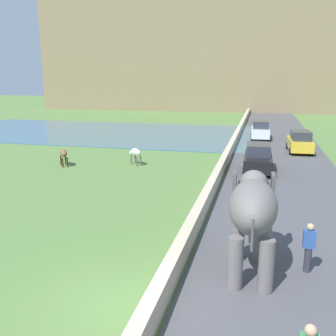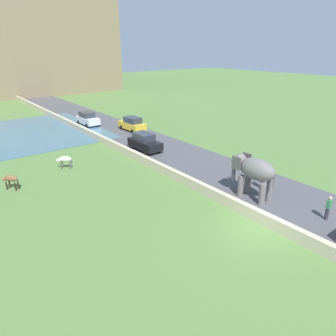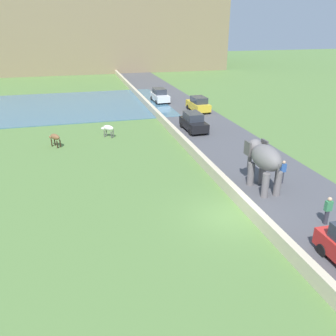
% 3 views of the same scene
% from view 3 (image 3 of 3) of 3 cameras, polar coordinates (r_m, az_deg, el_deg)
% --- Properties ---
extents(ground_plane, '(220.00, 220.00, 0.00)m').
position_cam_3_polar(ground_plane, '(19.51, 9.90, -7.89)').
color(ground_plane, '#567A3D').
extents(road_surface, '(7.00, 120.00, 0.06)m').
position_cam_3_polar(road_surface, '(38.51, 4.45, 7.99)').
color(road_surface, '#4C4C51').
rests_on(road_surface, ground).
extents(barrier_wall, '(0.40, 110.00, 0.78)m').
position_cam_3_polar(barrier_wall, '(35.48, -0.31, 7.37)').
color(barrier_wall, beige).
rests_on(barrier_wall, ground).
extents(lake, '(36.00, 18.00, 0.08)m').
position_cam_3_polar(lake, '(47.12, -22.93, 9.04)').
color(lake, '#426B84').
rests_on(lake, ground).
extents(hill_distant, '(64.00, 28.00, 26.15)m').
position_cam_3_polar(hill_distant, '(88.06, -15.45, 24.20)').
color(hill_distant, '#897556').
rests_on(hill_distant, ground).
extents(elephant, '(1.47, 3.48, 2.99)m').
position_cam_3_polar(elephant, '(22.22, 15.50, 1.37)').
color(elephant, slate).
rests_on(elephant, ground).
extents(person_beside_elephant, '(0.36, 0.22, 1.63)m').
position_cam_3_polar(person_beside_elephant, '(23.81, 18.35, -0.55)').
color(person_beside_elephant, '#33333D').
rests_on(person_beside_elephant, ground).
extents(person_trailing, '(0.36, 0.22, 1.63)m').
position_cam_3_polar(person_trailing, '(19.89, 24.78, -6.32)').
color(person_trailing, '#33333D').
rests_on(person_trailing, ground).
extents(car_yellow, '(1.92, 4.06, 1.80)m').
position_cam_3_polar(car_yellow, '(41.92, 5.01, 10.42)').
color(car_yellow, gold).
rests_on(car_yellow, ground).
extents(car_white, '(1.89, 4.05, 1.80)m').
position_cam_3_polar(car_white, '(47.00, -1.37, 11.85)').
color(car_white, white).
rests_on(car_white, ground).
extents(car_black, '(1.84, 4.02, 1.80)m').
position_cam_3_polar(car_black, '(34.09, 4.22, 7.55)').
color(car_black, black).
rests_on(car_black, ground).
extents(cow_white, '(1.26, 1.17, 1.15)m').
position_cam_3_polar(cow_white, '(32.56, -9.85, 6.42)').
color(cow_white, silver).
rests_on(cow_white, ground).
extents(cow_brown, '(1.12, 1.30, 1.15)m').
position_cam_3_polar(cow_brown, '(31.06, -18.12, 4.81)').
color(cow_brown, brown).
rests_on(cow_brown, ground).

